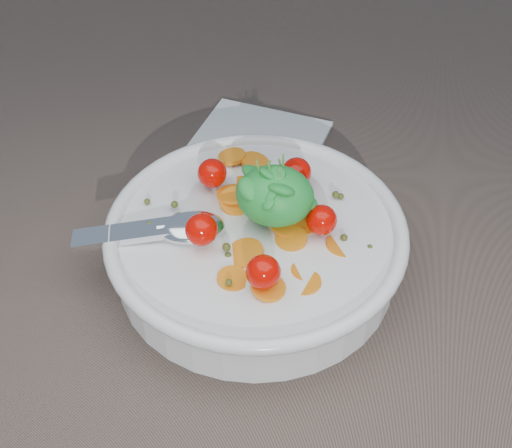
# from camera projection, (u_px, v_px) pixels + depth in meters

# --- Properties ---
(ground) EXTENTS (6.00, 6.00, 0.00)m
(ground) POSITION_uv_depth(u_px,v_px,m) (236.00, 280.00, 0.65)
(ground) COLOR #786355
(ground) RESTS_ON ground
(bowl) EXTENTS (0.32, 0.30, 0.13)m
(bowl) POSITION_uv_depth(u_px,v_px,m) (256.00, 241.00, 0.64)
(bowl) COLOR white
(bowl) RESTS_ON ground
(napkin) EXTENTS (0.18, 0.16, 0.01)m
(napkin) POSITION_uv_depth(u_px,v_px,m) (258.00, 141.00, 0.82)
(napkin) COLOR white
(napkin) RESTS_ON ground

